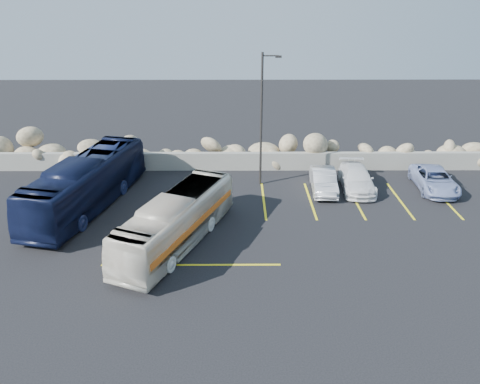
{
  "coord_description": "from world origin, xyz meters",
  "views": [
    {
      "loc": [
        1.1,
        -17.53,
        11.4
      ],
      "look_at": [
        1.21,
        4.0,
        1.87
      ],
      "focal_mm": 35.0,
      "sensor_mm": 36.0,
      "label": 1
    }
  ],
  "objects_px": {
    "car_d": "(434,180)",
    "car_c": "(356,179)",
    "lamppost": "(262,117)",
    "vintage_bus": "(177,220)",
    "car_b": "(323,181)",
    "tour_coach": "(87,183)"
  },
  "relations": [
    {
      "from": "tour_coach",
      "to": "lamppost",
      "type": "bearing_deg",
      "value": 31.21
    },
    {
      "from": "car_b",
      "to": "lamppost",
      "type": "bearing_deg",
      "value": 167.32
    },
    {
      "from": "car_b",
      "to": "car_d",
      "type": "bearing_deg",
      "value": 4.42
    },
    {
      "from": "lamppost",
      "to": "vintage_bus",
      "type": "relative_size",
      "value": 0.91
    },
    {
      "from": "vintage_bus",
      "to": "car_b",
      "type": "distance_m",
      "value": 10.24
    },
    {
      "from": "vintage_bus",
      "to": "tour_coach",
      "type": "xyz_separation_m",
      "value": [
        -5.44,
        4.12,
        0.2
      ]
    },
    {
      "from": "vintage_bus",
      "to": "tour_coach",
      "type": "bearing_deg",
      "value": 165.19
    },
    {
      "from": "lamppost",
      "to": "car_d",
      "type": "distance_m",
      "value": 11.13
    },
    {
      "from": "car_b",
      "to": "tour_coach",
      "type": "bearing_deg",
      "value": -167.67
    },
    {
      "from": "tour_coach",
      "to": "car_d",
      "type": "height_order",
      "value": "tour_coach"
    },
    {
      "from": "lamppost",
      "to": "tour_coach",
      "type": "distance_m",
      "value": 10.69
    },
    {
      "from": "vintage_bus",
      "to": "car_b",
      "type": "bearing_deg",
      "value": 60.32
    },
    {
      "from": "car_d",
      "to": "car_c",
      "type": "bearing_deg",
      "value": -177.83
    },
    {
      "from": "vintage_bus",
      "to": "car_d",
      "type": "height_order",
      "value": "vintage_bus"
    },
    {
      "from": "lamppost",
      "to": "vintage_bus",
      "type": "xyz_separation_m",
      "value": [
        -4.35,
        -7.35,
        -3.07
      ]
    },
    {
      "from": "vintage_bus",
      "to": "car_b",
      "type": "relative_size",
      "value": 2.22
    },
    {
      "from": "lamppost",
      "to": "car_b",
      "type": "distance_m",
      "value": 5.3
    },
    {
      "from": "tour_coach",
      "to": "car_c",
      "type": "relative_size",
      "value": 2.27
    },
    {
      "from": "car_b",
      "to": "car_c",
      "type": "height_order",
      "value": "car_c"
    },
    {
      "from": "tour_coach",
      "to": "car_c",
      "type": "xyz_separation_m",
      "value": [
        15.54,
        2.44,
        -0.77
      ]
    },
    {
      "from": "lamppost",
      "to": "tour_coach",
      "type": "height_order",
      "value": "lamppost"
    },
    {
      "from": "tour_coach",
      "to": "car_c",
      "type": "height_order",
      "value": "tour_coach"
    }
  ]
}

